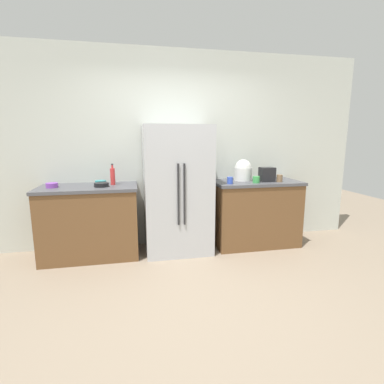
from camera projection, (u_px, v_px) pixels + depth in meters
ground_plane at (201, 297)px, 2.86m from camera, size 11.16×11.16×0.00m
kitchen_back_panel at (175, 150)px, 4.21m from camera, size 5.58×0.10×2.74m
counter_left at (90, 222)px, 3.78m from camera, size 1.23×0.66×0.94m
counter_right at (255, 213)px, 4.24m from camera, size 1.22×0.66×0.94m
refrigerator at (177, 190)px, 3.91m from camera, size 0.88×0.69×1.71m
toaster at (267, 174)px, 4.08m from camera, size 0.20×0.15×0.20m
rice_cooker at (243, 171)px, 4.17m from camera, size 0.25×0.25×0.30m
bottle_a at (113, 176)px, 3.80m from camera, size 0.06×0.06×0.28m
cup_a at (256, 180)px, 3.96m from camera, size 0.10×0.10×0.09m
cup_b at (262, 177)px, 4.31m from camera, size 0.07×0.07×0.08m
cup_c at (230, 180)px, 3.89m from camera, size 0.08×0.08×0.09m
cup_d at (280, 178)px, 4.05m from camera, size 0.08×0.08×0.10m
bowl_a at (52, 185)px, 3.59m from camera, size 0.14×0.14×0.06m
bowl_b at (101, 185)px, 3.66m from camera, size 0.18×0.18×0.05m
bowl_c at (101, 182)px, 3.84m from camera, size 0.14×0.14×0.05m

